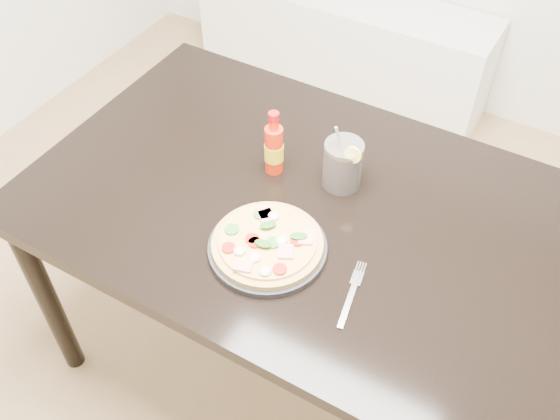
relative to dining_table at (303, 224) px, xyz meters
The scene contains 8 objects.
room_shell 1.14m from the dining_table, 69.15° to the right, with size 4.50×4.50×4.50m.
dining_table is the anchor object (origin of this frame).
plate 0.20m from the dining_table, 89.47° to the right, with size 0.28×0.28×0.02m, color black.
pizza 0.21m from the dining_table, 89.47° to the right, with size 0.26×0.26×0.03m.
hot_sauce_bottle 0.21m from the dining_table, 152.50° to the left, with size 0.05×0.05×0.19m.
cola_cup 0.19m from the dining_table, 64.92° to the left, with size 0.10×0.10×0.19m.
fork 0.31m from the dining_table, 40.43° to the right, with size 0.05×0.19×0.00m.
media_console 1.60m from the dining_table, 111.25° to the left, with size 1.40×0.34×0.50m, color white.
Camera 1 is at (0.26, -0.35, 1.88)m, focal length 40.00 mm.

